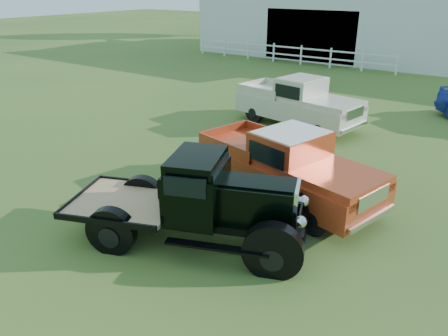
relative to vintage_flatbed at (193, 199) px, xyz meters
The scene contains 6 objects.
ground 1.10m from the vintage_flatbed, 151.60° to the left, with size 120.00×120.00×0.00m, color #3A5624.
shed_left 27.37m from the vintage_flatbed, 105.90° to the left, with size 18.80×10.20×5.60m, color silver, non-canonical shape.
fence_rail 21.97m from the vintage_flatbed, 112.71° to the left, with size 14.20×0.16×1.20m, color white, non-canonical shape.
vintage_flatbed is the anchor object (origin of this frame).
red_pickup 2.84m from the vintage_flatbed, 77.51° to the left, with size 4.87×1.87×1.78m, color #A43618, non-canonical shape.
white_pickup 8.51m from the vintage_flatbed, 102.35° to the left, with size 4.79×1.86×1.76m, color beige, non-canonical shape.
Camera 1 is at (5.42, -6.20, 4.92)m, focal length 35.00 mm.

